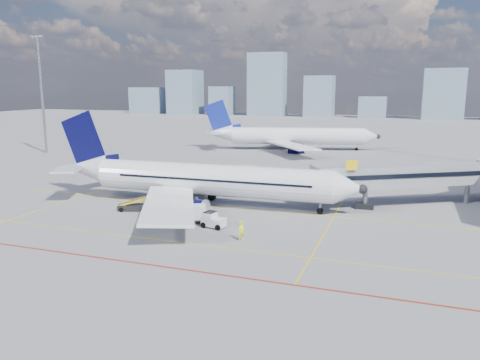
# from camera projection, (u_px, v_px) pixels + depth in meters

# --- Properties ---
(ground) EXTENTS (420.00, 420.00, 0.00)m
(ground) POSITION_uv_depth(u_px,v_px,m) (193.00, 224.00, 50.63)
(ground) COLOR gray
(ground) RESTS_ON ground
(apron_markings) EXTENTS (90.00, 35.12, 0.01)m
(apron_markings) POSITION_uv_depth(u_px,v_px,m) (171.00, 234.00, 47.20)
(apron_markings) COLOR #E3BB0B
(apron_markings) RESTS_ON ground
(jet_bridge) EXTENTS (23.55, 15.78, 6.30)m
(jet_bridge) POSITION_uv_depth(u_px,v_px,m) (423.00, 176.00, 57.89)
(jet_bridge) COLOR #92959A
(jet_bridge) RESTS_ON ground
(floodlight_mast_nw) EXTENTS (3.20, 0.61, 25.45)m
(floodlight_mast_nw) POSITION_uv_depth(u_px,v_px,m) (42.00, 91.00, 102.87)
(floodlight_mast_nw) COLOR slate
(floodlight_mast_nw) RESTS_ON ground
(distant_skyline) EXTENTS (248.03, 15.42, 31.56)m
(distant_skyline) POSITION_uv_depth(u_px,v_px,m) (331.00, 95.00, 228.83)
(distant_skyline) COLOR slate
(distant_skyline) RESTS_ON ground
(main_aircraft) EXTENTS (40.23, 35.04, 11.72)m
(main_aircraft) POSITION_uv_depth(u_px,v_px,m) (199.00, 179.00, 58.36)
(main_aircraft) COLOR silver
(main_aircraft) RESTS_ON ground
(second_aircraft) EXTENTS (40.41, 34.67, 11.98)m
(second_aircraft) POSITION_uv_depth(u_px,v_px,m) (290.00, 136.00, 109.63)
(second_aircraft) COLOR silver
(second_aircraft) RESTS_ON ground
(baggage_tug) EXTENTS (2.62, 1.81, 1.69)m
(baggage_tug) POSITION_uv_depth(u_px,v_px,m) (213.00, 220.00, 49.21)
(baggage_tug) COLOR silver
(baggage_tug) RESTS_ON ground
(cargo_dolly) EXTENTS (3.88, 2.92, 1.94)m
(cargo_dolly) POSITION_uv_depth(u_px,v_px,m) (190.00, 213.00, 50.96)
(cargo_dolly) COLOR black
(cargo_dolly) RESTS_ON ground
(belt_loader) EXTENTS (5.65, 3.08, 2.30)m
(belt_loader) POSITION_uv_depth(u_px,v_px,m) (136.00, 206.00, 56.00)
(belt_loader) COLOR black
(belt_loader) RESTS_ON ground
(ramp_worker) EXTENTS (0.76, 0.83, 1.90)m
(ramp_worker) POSITION_uv_depth(u_px,v_px,m) (241.00, 231.00, 45.01)
(ramp_worker) COLOR #FBF91A
(ramp_worker) RESTS_ON ground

